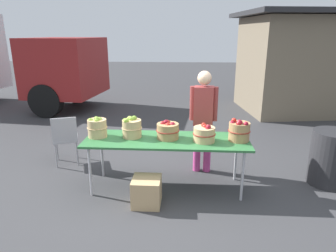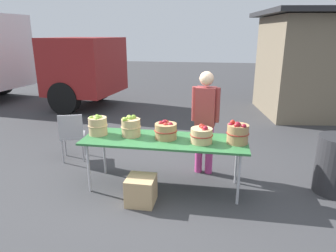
{
  "view_description": "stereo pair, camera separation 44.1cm",
  "coord_description": "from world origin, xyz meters",
  "px_view_note": "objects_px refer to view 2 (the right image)",
  "views": [
    {
      "loc": [
        0.28,
        -3.99,
        2.18
      ],
      "look_at": [
        0.0,
        0.3,
        0.85
      ],
      "focal_mm": 32.33,
      "sensor_mm": 36.0,
      "label": 1
    },
    {
      "loc": [
        0.72,
        -3.94,
        2.18
      ],
      "look_at": [
        0.0,
        0.3,
        0.85
      ],
      "focal_mm": 32.33,
      "sensor_mm": 36.0,
      "label": 2
    }
  ],
  "objects_px": {
    "market_table": "(164,142)",
    "vendor_adult": "(205,115)",
    "apple_basket_red_1": "(202,135)",
    "folding_chair": "(72,133)",
    "apple_basket_green_0": "(98,125)",
    "apple_basket_red_2": "(238,133)",
    "apple_basket_red_0": "(166,130)",
    "apple_basket_green_1": "(131,126)",
    "produce_crate": "(141,190)"
  },
  "relations": [
    {
      "from": "apple_basket_green_0",
      "to": "folding_chair",
      "type": "distance_m",
      "value": 1.09
    },
    {
      "from": "vendor_adult",
      "to": "produce_crate",
      "type": "relative_size",
      "value": 4.43
    },
    {
      "from": "vendor_adult",
      "to": "folding_chair",
      "type": "xyz_separation_m",
      "value": [
        -2.3,
        0.11,
        -0.45
      ]
    },
    {
      "from": "apple_basket_red_2",
      "to": "vendor_adult",
      "type": "bearing_deg",
      "value": 127.93
    },
    {
      "from": "apple_basket_green_0",
      "to": "produce_crate",
      "type": "height_order",
      "value": "apple_basket_green_0"
    },
    {
      "from": "apple_basket_red_2",
      "to": "vendor_adult",
      "type": "height_order",
      "value": "vendor_adult"
    },
    {
      "from": "apple_basket_red_0",
      "to": "apple_basket_red_1",
      "type": "bearing_deg",
      "value": -9.76
    },
    {
      "from": "vendor_adult",
      "to": "produce_crate",
      "type": "height_order",
      "value": "vendor_adult"
    },
    {
      "from": "apple_basket_green_1",
      "to": "apple_basket_red_1",
      "type": "bearing_deg",
      "value": -6.24
    },
    {
      "from": "apple_basket_green_1",
      "to": "apple_basket_red_0",
      "type": "bearing_deg",
      "value": -2.72
    },
    {
      "from": "market_table",
      "to": "apple_basket_red_2",
      "type": "distance_m",
      "value": 1.01
    },
    {
      "from": "apple_basket_green_0",
      "to": "apple_basket_red_1",
      "type": "bearing_deg",
      "value": -3.45
    },
    {
      "from": "apple_basket_red_0",
      "to": "apple_basket_red_2",
      "type": "xyz_separation_m",
      "value": [
        0.98,
        -0.03,
        0.02
      ]
    },
    {
      "from": "apple_basket_red_0",
      "to": "folding_chair",
      "type": "xyz_separation_m",
      "value": [
        -1.78,
        0.67,
        -0.36
      ]
    },
    {
      "from": "market_table",
      "to": "apple_basket_red_1",
      "type": "xyz_separation_m",
      "value": [
        0.52,
        -0.06,
        0.15
      ]
    },
    {
      "from": "apple_basket_green_0",
      "to": "apple_basket_red_1",
      "type": "relative_size",
      "value": 0.97
    },
    {
      "from": "vendor_adult",
      "to": "folding_chair",
      "type": "bearing_deg",
      "value": 2.86
    },
    {
      "from": "apple_basket_red_0",
      "to": "folding_chair",
      "type": "bearing_deg",
      "value": 159.26
    },
    {
      "from": "apple_basket_red_1",
      "to": "folding_chair",
      "type": "distance_m",
      "value": 2.43
    },
    {
      "from": "market_table",
      "to": "vendor_adult",
      "type": "xyz_separation_m",
      "value": [
        0.53,
        0.6,
        0.25
      ]
    },
    {
      "from": "apple_basket_red_0",
      "to": "vendor_adult",
      "type": "height_order",
      "value": "vendor_adult"
    },
    {
      "from": "apple_basket_green_0",
      "to": "folding_chair",
      "type": "bearing_deg",
      "value": 139.07
    },
    {
      "from": "apple_basket_red_0",
      "to": "vendor_adult",
      "type": "bearing_deg",
      "value": 47.25
    },
    {
      "from": "apple_basket_red_0",
      "to": "apple_basket_green_1",
      "type": "bearing_deg",
      "value": 177.28
    },
    {
      "from": "produce_crate",
      "to": "apple_basket_red_1",
      "type": "bearing_deg",
      "value": 29.37
    },
    {
      "from": "apple_basket_red_1",
      "to": "folding_chair",
      "type": "height_order",
      "value": "apple_basket_red_1"
    },
    {
      "from": "apple_basket_green_0",
      "to": "produce_crate",
      "type": "relative_size",
      "value": 0.82
    },
    {
      "from": "folding_chair",
      "to": "apple_basket_red_1",
      "type": "bearing_deg",
      "value": 140.92
    },
    {
      "from": "apple_basket_red_1",
      "to": "vendor_adult",
      "type": "xyz_separation_m",
      "value": [
        0.01,
        0.65,
        0.1
      ]
    },
    {
      "from": "apple_basket_green_0",
      "to": "vendor_adult",
      "type": "relative_size",
      "value": 0.18
    },
    {
      "from": "apple_basket_red_1",
      "to": "folding_chair",
      "type": "relative_size",
      "value": 0.36
    },
    {
      "from": "apple_basket_red_1",
      "to": "produce_crate",
      "type": "xyz_separation_m",
      "value": [
        -0.75,
        -0.42,
        -0.68
      ]
    },
    {
      "from": "apple_basket_green_1",
      "to": "apple_basket_red_1",
      "type": "relative_size",
      "value": 0.98
    },
    {
      "from": "produce_crate",
      "to": "folding_chair",
      "type": "bearing_deg",
      "value": 142.36
    },
    {
      "from": "apple_basket_green_0",
      "to": "apple_basket_red_2",
      "type": "relative_size",
      "value": 0.95
    },
    {
      "from": "market_table",
      "to": "apple_basket_green_0",
      "type": "bearing_deg",
      "value": 177.92
    },
    {
      "from": "apple_basket_red_0",
      "to": "apple_basket_red_1",
      "type": "height_order",
      "value": "apple_basket_red_0"
    },
    {
      "from": "apple_basket_red_2",
      "to": "produce_crate",
      "type": "xyz_separation_m",
      "value": [
        -1.23,
        -0.48,
        -0.71
      ]
    },
    {
      "from": "apple_basket_green_1",
      "to": "produce_crate",
      "type": "relative_size",
      "value": 0.83
    },
    {
      "from": "folding_chair",
      "to": "produce_crate",
      "type": "distance_m",
      "value": 1.96
    },
    {
      "from": "market_table",
      "to": "vendor_adult",
      "type": "distance_m",
      "value": 0.84
    },
    {
      "from": "apple_basket_red_0",
      "to": "apple_basket_red_1",
      "type": "distance_m",
      "value": 0.51
    },
    {
      "from": "apple_basket_green_0",
      "to": "apple_basket_red_1",
      "type": "height_order",
      "value": "apple_basket_green_0"
    },
    {
      "from": "market_table",
      "to": "apple_basket_green_1",
      "type": "bearing_deg",
      "value": 173.59
    },
    {
      "from": "apple_basket_red_2",
      "to": "folding_chair",
      "type": "height_order",
      "value": "apple_basket_red_2"
    },
    {
      "from": "market_table",
      "to": "vendor_adult",
      "type": "bearing_deg",
      "value": 48.1
    },
    {
      "from": "apple_basket_green_1",
      "to": "produce_crate",
      "type": "distance_m",
      "value": 0.93
    },
    {
      "from": "apple_basket_red_0",
      "to": "folding_chair",
      "type": "relative_size",
      "value": 0.38
    },
    {
      "from": "apple_basket_red_0",
      "to": "produce_crate",
      "type": "relative_size",
      "value": 0.89
    },
    {
      "from": "apple_basket_green_0",
      "to": "apple_basket_red_0",
      "type": "bearing_deg",
      "value": -0.23
    }
  ]
}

